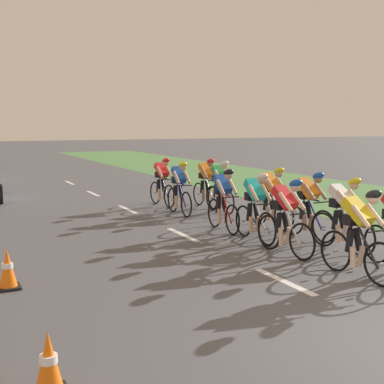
{
  "coord_description": "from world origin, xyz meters",
  "views": [
    {
      "loc": [
        -4.9,
        -3.96,
        2.55
      ],
      "look_at": [
        -0.11,
        6.0,
        1.1
      ],
      "focal_mm": 48.23,
      "sensor_mm": 36.0,
      "label": 1
    }
  ],
  "objects_px": {
    "cyclist_third": "(286,216)",
    "cyclist_ninth": "(179,187)",
    "cyclist_lead": "(359,232)",
    "cyclist_fourth": "(343,213)",
    "cyclist_sixth": "(309,204)",
    "cyclist_tenth": "(220,186)",
    "cyclist_eleventh": "(162,181)",
    "traffic_cone_mid": "(8,269)",
    "cyclist_twelfth": "(206,182)",
    "cyclist_fifth": "(256,206)",
    "traffic_cone_near": "(49,365)",
    "cyclist_seventh": "(223,199)",
    "cyclist_eighth": "(272,197)"
  },
  "relations": [
    {
      "from": "cyclist_third",
      "to": "cyclist_fifth",
      "type": "xyz_separation_m",
      "value": [
        0.13,
        1.29,
        0.0
      ]
    },
    {
      "from": "cyclist_fifth",
      "to": "traffic_cone_near",
      "type": "distance_m",
      "value": 7.09
    },
    {
      "from": "traffic_cone_near",
      "to": "traffic_cone_mid",
      "type": "xyz_separation_m",
      "value": [
        0.01,
        3.56,
        0.0
      ]
    },
    {
      "from": "cyclist_fifth",
      "to": "cyclist_tenth",
      "type": "xyz_separation_m",
      "value": [
        1.11,
        3.64,
        0.0
      ]
    },
    {
      "from": "cyclist_tenth",
      "to": "cyclist_twelfth",
      "type": "relative_size",
      "value": 1.0
    },
    {
      "from": "cyclist_lead",
      "to": "cyclist_twelfth",
      "type": "height_order",
      "value": "same"
    },
    {
      "from": "cyclist_lead",
      "to": "cyclist_tenth",
      "type": "height_order",
      "value": "same"
    },
    {
      "from": "cyclist_lead",
      "to": "cyclist_sixth",
      "type": "relative_size",
      "value": 1.0
    },
    {
      "from": "cyclist_sixth",
      "to": "cyclist_tenth",
      "type": "distance_m",
      "value": 3.96
    },
    {
      "from": "cyclist_tenth",
      "to": "cyclist_ninth",
      "type": "bearing_deg",
      "value": 174.06
    },
    {
      "from": "cyclist_fifth",
      "to": "cyclist_ninth",
      "type": "bearing_deg",
      "value": 91.9
    },
    {
      "from": "cyclist_sixth",
      "to": "cyclist_tenth",
      "type": "bearing_deg",
      "value": 91.32
    },
    {
      "from": "cyclist_fourth",
      "to": "cyclist_twelfth",
      "type": "height_order",
      "value": "same"
    },
    {
      "from": "cyclist_eleventh",
      "to": "traffic_cone_mid",
      "type": "relative_size",
      "value": 2.69
    },
    {
      "from": "cyclist_third",
      "to": "traffic_cone_near",
      "type": "bearing_deg",
      "value": -146.58
    },
    {
      "from": "cyclist_eleventh",
      "to": "cyclist_third",
      "type": "bearing_deg",
      "value": -91.46
    },
    {
      "from": "cyclist_tenth",
      "to": "traffic_cone_near",
      "type": "xyz_separation_m",
      "value": [
        -6.4,
        -8.33,
        -0.48
      ]
    },
    {
      "from": "cyclist_seventh",
      "to": "cyclist_eleventh",
      "type": "distance_m",
      "value": 4.23
    },
    {
      "from": "cyclist_eleventh",
      "to": "traffic_cone_mid",
      "type": "bearing_deg",
      "value": -128.91
    },
    {
      "from": "cyclist_lead",
      "to": "cyclist_ninth",
      "type": "height_order",
      "value": "same"
    },
    {
      "from": "cyclist_fifth",
      "to": "traffic_cone_near",
      "type": "relative_size",
      "value": 2.69
    },
    {
      "from": "cyclist_tenth",
      "to": "traffic_cone_mid",
      "type": "distance_m",
      "value": 7.99
    },
    {
      "from": "traffic_cone_mid",
      "to": "cyclist_twelfth",
      "type": "bearing_deg",
      "value": 41.7
    },
    {
      "from": "cyclist_twelfth",
      "to": "cyclist_eleventh",
      "type": "bearing_deg",
      "value": 142.49
    },
    {
      "from": "traffic_cone_near",
      "to": "cyclist_fifth",
      "type": "bearing_deg",
      "value": 41.59
    },
    {
      "from": "cyclist_fourth",
      "to": "cyclist_sixth",
      "type": "relative_size",
      "value": 1.0
    },
    {
      "from": "cyclist_twelfth",
      "to": "traffic_cone_mid",
      "type": "relative_size",
      "value": 2.69
    },
    {
      "from": "cyclist_lead",
      "to": "cyclist_fourth",
      "type": "relative_size",
      "value": 1.0
    },
    {
      "from": "cyclist_fifth",
      "to": "cyclist_eighth",
      "type": "xyz_separation_m",
      "value": [
        1.14,
        1.05,
        0.0
      ]
    },
    {
      "from": "cyclist_ninth",
      "to": "cyclist_seventh",
      "type": "bearing_deg",
      "value": -89.8
    },
    {
      "from": "cyclist_seventh",
      "to": "cyclist_ninth",
      "type": "relative_size",
      "value": 1.0
    },
    {
      "from": "cyclist_tenth",
      "to": "cyclist_twelfth",
      "type": "xyz_separation_m",
      "value": [
        0.05,
        0.96,
        0.0
      ]
    },
    {
      "from": "cyclist_fifth",
      "to": "cyclist_eleventh",
      "type": "relative_size",
      "value": 1.0
    },
    {
      "from": "cyclist_third",
      "to": "cyclist_ninth",
      "type": "distance_m",
      "value": 5.06
    },
    {
      "from": "cyclist_eighth",
      "to": "traffic_cone_mid",
      "type": "distance_m",
      "value": 6.79
    },
    {
      "from": "cyclist_lead",
      "to": "cyclist_tenth",
      "type": "relative_size",
      "value": 1.0
    },
    {
      "from": "cyclist_eleventh",
      "to": "traffic_cone_near",
      "type": "bearing_deg",
      "value": -117.72
    },
    {
      "from": "cyclist_third",
      "to": "traffic_cone_mid",
      "type": "height_order",
      "value": "cyclist_third"
    },
    {
      "from": "cyclist_eighth",
      "to": "cyclist_lead",
      "type": "bearing_deg",
      "value": -105.02
    },
    {
      "from": "cyclist_twelfth",
      "to": "cyclist_fifth",
      "type": "bearing_deg",
      "value": -104.14
    },
    {
      "from": "cyclist_third",
      "to": "traffic_cone_near",
      "type": "xyz_separation_m",
      "value": [
        -5.16,
        -3.41,
        -0.48
      ]
    },
    {
      "from": "cyclist_eighth",
      "to": "cyclist_twelfth",
      "type": "height_order",
      "value": "same"
    },
    {
      "from": "cyclist_fourth",
      "to": "cyclist_tenth",
      "type": "height_order",
      "value": "same"
    },
    {
      "from": "cyclist_lead",
      "to": "cyclist_seventh",
      "type": "height_order",
      "value": "same"
    },
    {
      "from": "cyclist_fourth",
      "to": "traffic_cone_mid",
      "type": "height_order",
      "value": "cyclist_fourth"
    },
    {
      "from": "cyclist_seventh",
      "to": "traffic_cone_near",
      "type": "xyz_separation_m",
      "value": [
        -5.17,
        -5.92,
        -0.48
      ]
    },
    {
      "from": "cyclist_fourth",
      "to": "traffic_cone_near",
      "type": "relative_size",
      "value": 2.69
    },
    {
      "from": "cyclist_twelfth",
      "to": "traffic_cone_near",
      "type": "xyz_separation_m",
      "value": [
        -6.45,
        -9.3,
        -0.48
      ]
    },
    {
      "from": "cyclist_ninth",
      "to": "cyclist_tenth",
      "type": "xyz_separation_m",
      "value": [
        1.24,
        -0.13,
        0.0
      ]
    },
    {
      "from": "cyclist_ninth",
      "to": "cyclist_tenth",
      "type": "distance_m",
      "value": 1.24
    }
  ]
}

